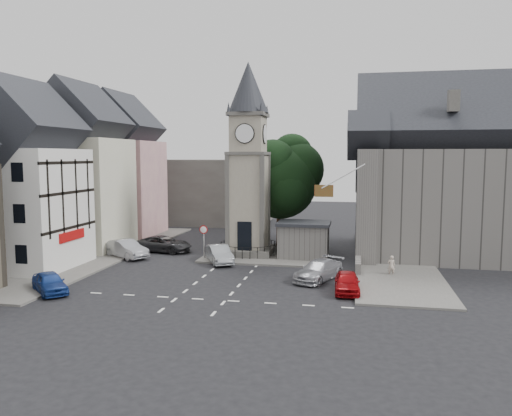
% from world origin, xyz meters
% --- Properties ---
extents(ground, '(120.00, 120.00, 0.00)m').
position_xyz_m(ground, '(0.00, 0.00, 0.00)').
color(ground, black).
rests_on(ground, ground).
extents(pavement_west, '(6.00, 30.00, 0.14)m').
position_xyz_m(pavement_west, '(-12.50, 6.00, 0.07)').
color(pavement_west, '#595651').
rests_on(pavement_west, ground).
extents(pavement_east, '(6.00, 26.00, 0.14)m').
position_xyz_m(pavement_east, '(12.00, 8.00, 0.07)').
color(pavement_east, '#595651').
rests_on(pavement_east, ground).
extents(central_island, '(10.00, 8.00, 0.16)m').
position_xyz_m(central_island, '(1.50, 8.00, 0.08)').
color(central_island, '#595651').
rests_on(central_island, ground).
extents(road_markings, '(20.00, 8.00, 0.01)m').
position_xyz_m(road_markings, '(0.00, -5.50, 0.01)').
color(road_markings, silver).
rests_on(road_markings, ground).
extents(clock_tower, '(4.86, 4.86, 16.25)m').
position_xyz_m(clock_tower, '(0.00, 7.99, 8.12)').
color(clock_tower, '#4C4944').
rests_on(clock_tower, ground).
extents(stone_shelter, '(4.30, 3.30, 3.08)m').
position_xyz_m(stone_shelter, '(4.80, 7.50, 1.55)').
color(stone_shelter, '#63605C').
rests_on(stone_shelter, ground).
extents(town_tree, '(7.20, 7.20, 10.80)m').
position_xyz_m(town_tree, '(2.00, 13.00, 6.97)').
color(town_tree, black).
rests_on(town_tree, ground).
extents(warning_sign_post, '(0.70, 0.19, 2.85)m').
position_xyz_m(warning_sign_post, '(-3.20, 5.43, 2.03)').
color(warning_sign_post, black).
rests_on(warning_sign_post, ground).
extents(terrace_pink, '(8.10, 7.60, 12.80)m').
position_xyz_m(terrace_pink, '(-15.50, 16.00, 6.58)').
color(terrace_pink, '#B47B85').
rests_on(terrace_pink, ground).
extents(terrace_cream, '(8.10, 7.60, 12.80)m').
position_xyz_m(terrace_cream, '(-15.50, 8.00, 6.58)').
color(terrace_cream, beige).
rests_on(terrace_cream, ground).
extents(terrace_tudor, '(8.10, 7.60, 12.00)m').
position_xyz_m(terrace_tudor, '(-15.50, 0.00, 6.19)').
color(terrace_tudor, silver).
rests_on(terrace_tudor, ground).
extents(backdrop_west, '(20.00, 10.00, 8.00)m').
position_xyz_m(backdrop_west, '(-12.00, 28.00, 4.00)').
color(backdrop_west, '#4C4944').
rests_on(backdrop_west, ground).
extents(east_building, '(14.40, 11.40, 12.60)m').
position_xyz_m(east_building, '(15.59, 11.00, 6.26)').
color(east_building, '#63605C').
rests_on(east_building, ground).
extents(east_boundary_wall, '(0.40, 16.00, 0.90)m').
position_xyz_m(east_boundary_wall, '(9.20, 10.00, 0.45)').
color(east_boundary_wall, '#63605C').
rests_on(east_boundary_wall, ground).
extents(flagpole, '(3.68, 0.10, 2.74)m').
position_xyz_m(flagpole, '(8.00, 4.00, 7.00)').
color(flagpole, white).
rests_on(flagpole, ground).
extents(car_west_blue, '(3.87, 3.75, 1.31)m').
position_xyz_m(car_west_blue, '(-9.63, -6.00, 0.65)').
color(car_west_blue, navy).
rests_on(car_west_blue, ground).
extents(car_west_silver, '(4.75, 3.69, 1.51)m').
position_xyz_m(car_west_silver, '(-9.82, 4.94, 0.75)').
color(car_west_silver, '#98999F').
rests_on(car_west_silver, ground).
extents(car_west_grey, '(5.31, 2.94, 1.41)m').
position_xyz_m(car_west_grey, '(-7.73, 8.00, 0.70)').
color(car_west_grey, '#2B2B2D').
rests_on(car_west_grey, ground).
extents(car_island_silver, '(3.39, 4.52, 1.42)m').
position_xyz_m(car_island_silver, '(-1.64, 4.50, 0.71)').
color(car_island_silver, '#9B9FA3').
rests_on(car_island_silver, ground).
extents(car_island_east, '(3.69, 5.06, 1.36)m').
position_xyz_m(car_island_east, '(6.54, 0.50, 0.68)').
color(car_island_east, '#9FA0A6').
rests_on(car_island_east, ground).
extents(car_east_red, '(1.68, 3.86, 1.29)m').
position_xyz_m(car_east_red, '(8.50, -2.25, 0.65)').
color(car_east_red, '#9B080C').
rests_on(car_east_red, ground).
extents(pedestrian, '(0.59, 0.44, 1.48)m').
position_xyz_m(pedestrian, '(11.50, 2.65, 0.74)').
color(pedestrian, '#BEAE9D').
rests_on(pedestrian, ground).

